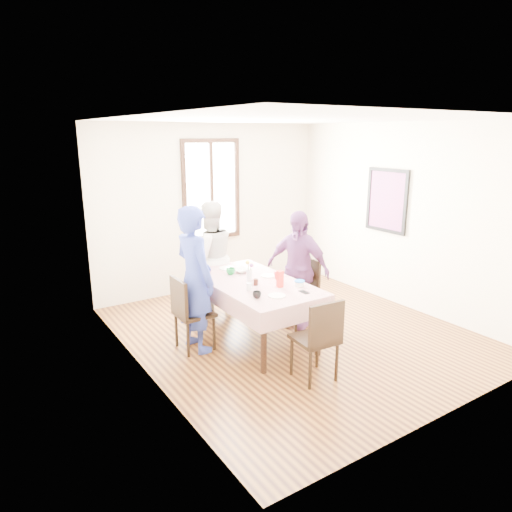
% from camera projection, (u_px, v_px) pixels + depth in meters
% --- Properties ---
extents(ground, '(4.50, 4.50, 0.00)m').
position_uv_depth(ground, '(293.00, 332.00, 6.11)').
color(ground, '#32170D').
rests_on(ground, ground).
extents(back_wall, '(4.00, 0.00, 4.00)m').
position_uv_depth(back_wall, '(211.00, 208.00, 7.58)').
color(back_wall, beige).
rests_on(back_wall, ground).
extents(right_wall, '(0.00, 4.50, 4.50)m').
position_uv_depth(right_wall, '(403.00, 216.00, 6.82)').
color(right_wall, beige).
rests_on(right_wall, ground).
extents(window_frame, '(1.02, 0.06, 1.62)m').
position_uv_depth(window_frame, '(211.00, 190.00, 7.48)').
color(window_frame, black).
rests_on(window_frame, back_wall).
extents(window_pane, '(0.90, 0.02, 1.50)m').
position_uv_depth(window_pane, '(211.00, 190.00, 7.49)').
color(window_pane, white).
rests_on(window_pane, back_wall).
extents(art_poster, '(0.04, 0.76, 0.96)m').
position_uv_depth(art_poster, '(387.00, 201.00, 7.00)').
color(art_poster, red).
rests_on(art_poster, right_wall).
extents(dining_table, '(0.89, 1.71, 0.75)m').
position_uv_depth(dining_table, '(254.00, 311.00, 5.82)').
color(dining_table, black).
rests_on(dining_table, ground).
extents(tablecloth, '(1.01, 1.83, 0.01)m').
position_uv_depth(tablecloth, '(254.00, 282.00, 5.72)').
color(tablecloth, '#5D0717').
rests_on(tablecloth, dining_table).
extents(chair_left, '(0.42, 0.42, 0.91)m').
position_uv_depth(chair_left, '(194.00, 313.00, 5.53)').
color(chair_left, black).
rests_on(chair_left, ground).
extents(chair_right, '(0.43, 0.43, 0.91)m').
position_uv_depth(chair_right, '(298.00, 293.00, 6.23)').
color(chair_right, black).
rests_on(chair_right, ground).
extents(chair_far, '(0.46, 0.46, 0.91)m').
position_uv_depth(chair_far, '(210.00, 281.00, 6.74)').
color(chair_far, black).
rests_on(chair_far, ground).
extents(chair_near, '(0.45, 0.45, 0.91)m').
position_uv_depth(chair_near, '(315.00, 338.00, 4.85)').
color(chair_near, black).
rests_on(chair_near, ground).
extents(person_left, '(0.48, 0.67, 1.75)m').
position_uv_depth(person_left, '(195.00, 279.00, 5.43)').
color(person_left, navy).
rests_on(person_left, ground).
extents(person_far, '(0.85, 0.69, 1.62)m').
position_uv_depth(person_far, '(210.00, 257.00, 6.64)').
color(person_far, beige).
rests_on(person_far, ground).
extents(person_right, '(0.70, 1.00, 1.58)m').
position_uv_depth(person_right, '(297.00, 269.00, 6.14)').
color(person_right, '#633369').
rests_on(person_right, ground).
extents(mug_black, '(0.11, 0.11, 0.08)m').
position_uv_depth(mug_black, '(257.00, 295.00, 5.13)').
color(mug_black, black).
rests_on(mug_black, tablecloth).
extents(mug_flag, '(0.12, 0.12, 0.09)m').
position_uv_depth(mug_flag, '(278.00, 276.00, 5.78)').
color(mug_flag, red).
rests_on(mug_flag, tablecloth).
extents(mug_green, '(0.15, 0.15, 0.09)m').
position_uv_depth(mug_green, '(231.00, 271.00, 5.99)').
color(mug_green, '#0C7226').
rests_on(mug_green, tablecloth).
extents(serving_bowl, '(0.21, 0.21, 0.05)m').
position_uv_depth(serving_bowl, '(242.00, 271.00, 6.08)').
color(serving_bowl, white).
rests_on(serving_bowl, tablecloth).
extents(juice_carton, '(0.06, 0.06, 0.20)m').
position_uv_depth(juice_carton, '(280.00, 279.00, 5.49)').
color(juice_carton, red).
rests_on(juice_carton, tablecloth).
extents(butter_tub, '(0.11, 0.11, 0.06)m').
position_uv_depth(butter_tub, '(299.00, 284.00, 5.54)').
color(butter_tub, white).
rests_on(butter_tub, tablecloth).
extents(jam_jar, '(0.06, 0.06, 0.08)m').
position_uv_depth(jam_jar, '(256.00, 282.00, 5.57)').
color(jam_jar, black).
rests_on(jam_jar, tablecloth).
extents(drinking_glass, '(0.06, 0.06, 0.09)m').
position_uv_depth(drinking_glass, '(249.00, 287.00, 5.38)').
color(drinking_glass, silver).
rests_on(drinking_glass, tablecloth).
extents(smartphone, '(0.07, 0.13, 0.01)m').
position_uv_depth(smartphone, '(304.00, 292.00, 5.33)').
color(smartphone, black).
rests_on(smartphone, tablecloth).
extents(flower_vase, '(0.07, 0.07, 0.14)m').
position_uv_depth(flower_vase, '(249.00, 275.00, 5.74)').
color(flower_vase, silver).
rests_on(flower_vase, tablecloth).
extents(plate_right, '(0.20, 0.20, 0.01)m').
position_uv_depth(plate_right, '(268.00, 276.00, 5.93)').
color(plate_right, white).
rests_on(plate_right, tablecloth).
extents(plate_far, '(0.20, 0.20, 0.01)m').
position_uv_depth(plate_far, '(226.00, 268.00, 6.26)').
color(plate_far, white).
rests_on(plate_far, tablecloth).
extents(plate_near, '(0.20, 0.20, 0.01)m').
position_uv_depth(plate_near, '(277.00, 296.00, 5.20)').
color(plate_near, white).
rests_on(plate_near, tablecloth).
extents(butter_lid, '(0.12, 0.12, 0.01)m').
position_uv_depth(butter_lid, '(299.00, 281.00, 5.53)').
color(butter_lid, blue).
rests_on(butter_lid, butter_tub).
extents(flower_bunch, '(0.09, 0.09, 0.10)m').
position_uv_depth(flower_bunch, '(249.00, 266.00, 5.71)').
color(flower_bunch, yellow).
rests_on(flower_bunch, flower_vase).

